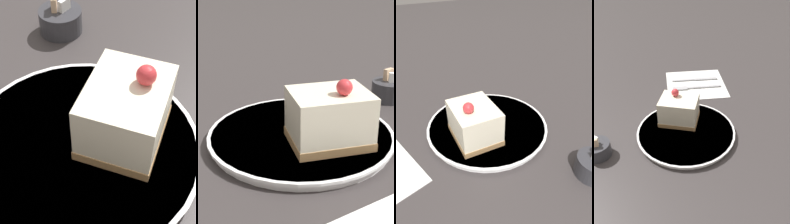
{
  "view_description": "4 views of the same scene",
  "coord_description": "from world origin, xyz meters",
  "views": [
    {
      "loc": [
        0.1,
        -0.27,
        0.36
      ],
      "look_at": [
        0.04,
        -0.0,
        0.06
      ],
      "focal_mm": 60.0,
      "sensor_mm": 36.0,
      "label": 1
    },
    {
      "loc": [
        0.49,
        -0.2,
        0.26
      ],
      "look_at": [
        0.01,
        -0.02,
        0.04
      ],
      "focal_mm": 60.0,
      "sensor_mm": 36.0,
      "label": 2
    },
    {
      "loc": [
        0.22,
        0.33,
        0.33
      ],
      "look_at": [
        0.0,
        -0.01,
        0.04
      ],
      "focal_mm": 35.0,
      "sensor_mm": 36.0,
      "label": 3
    },
    {
      "loc": [
        -0.52,
        -0.08,
        0.47
      ],
      "look_at": [
        0.04,
        -0.03,
        0.06
      ],
      "focal_mm": 40.0,
      "sensor_mm": 36.0,
      "label": 4
    }
  ],
  "objects": [
    {
      "name": "cake_slice",
      "position": [
        0.06,
        0.01,
        0.05
      ],
      "size": [
        0.1,
        0.12,
        0.1
      ],
      "rotation": [
        0.0,
        0.0,
        -0.09
      ],
      "color": "#9E7547",
      "rests_on": "plate"
    },
    {
      "name": "sugar_bowl",
      "position": [
        -0.08,
        0.2,
        0.02
      ],
      "size": [
        0.07,
        0.07,
        0.06
      ],
      "color": "#333338",
      "rests_on": "ground_plane"
    },
    {
      "name": "plate",
      "position": [
        0.02,
        -0.02,
        0.01
      ],
      "size": [
        0.28,
        0.28,
        0.01
      ],
      "color": "white",
      "rests_on": "ground_plane"
    },
    {
      "name": "ground_plane",
      "position": [
        0.0,
        0.0,
        0.0
      ],
      "size": [
        4.0,
        4.0,
        0.0
      ],
      "primitive_type": "plane",
      "color": "#383333"
    }
  ]
}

